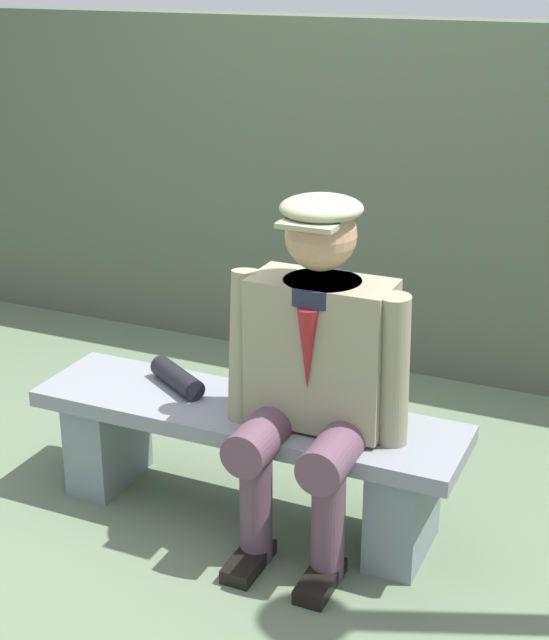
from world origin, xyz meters
TOP-DOWN VIEW (x-y plane):
  - ground_plane at (0.00, 0.00)m, footprint 30.00×30.00m
  - bench at (0.00, 0.00)m, footprint 1.56×0.41m
  - seated_man at (-0.28, 0.06)m, footprint 0.64×0.55m
  - rolled_magazine at (0.30, -0.05)m, footprint 0.28×0.22m
  - stadium_wall at (0.00, -1.58)m, footprint 12.00×0.24m

SIDE VIEW (x-z plane):
  - ground_plane at x=0.00m, z-range 0.00..0.00m
  - bench at x=0.00m, z-range 0.07..0.50m
  - rolled_magazine at x=0.30m, z-range 0.43..0.51m
  - seated_man at x=-0.28m, z-range 0.05..1.28m
  - stadium_wall at x=0.00m, z-range 0.00..1.66m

